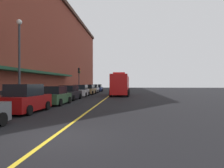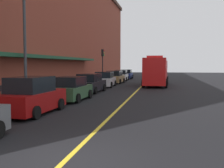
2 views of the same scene
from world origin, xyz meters
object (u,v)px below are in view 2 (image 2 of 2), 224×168
parked_car_1 (33,97)px  parking_meter_1 (102,76)px  parked_car_6 (121,76)px  traffic_light_near (103,59)px  parked_car_3 (90,84)px  parked_car_7 (127,74)px  parking_meter_2 (117,73)px  parked_car_4 (105,80)px  parked_car_5 (115,77)px  parking_meter_0 (111,74)px  parked_car_2 (71,89)px  street_lamp_left (25,34)px  parking_meter_3 (2,94)px  fire_truck (156,72)px

parked_car_1 → parking_meter_1: size_ratio=3.40×
parked_car_1 → parked_car_6: size_ratio=1.05×
parked_car_6 → traffic_light_near: size_ratio=1.00×
parked_car_1 → parked_car_3: parked_car_1 is taller
parked_car_7 → parking_meter_2: 1.94m
parked_car_4 → parked_car_5: 5.89m
parking_meter_2 → parked_car_4: bearing=-85.4°
parking_meter_0 → parked_car_2: bearing=-86.2°
parked_car_2 → parked_car_6: parked_car_2 is taller
parked_car_4 → parking_meter_2: (-1.30, 16.16, 0.27)m
parked_car_7 → street_lamp_left: 32.13m
parking_meter_3 → street_lamp_left: bearing=99.7°
parked_car_6 → street_lamp_left: size_ratio=0.62×
parked_car_1 → parking_meter_2: (-1.30, 33.42, 0.18)m
parked_car_3 → parking_meter_0: (-1.34, 16.64, 0.27)m
parked_car_1 → parking_meter_3: size_ratio=3.40×
parked_car_5 → parked_car_6: size_ratio=1.08×
parking_meter_1 → traffic_light_near: traffic_light_near is taller
parked_car_1 → parked_car_4: bearing=2.1°
parking_meter_2 → traffic_light_near: bearing=-89.7°
parked_car_2 → parking_meter_1: parked_car_2 is taller
parked_car_7 → fire_truck: size_ratio=0.45×
parked_car_1 → parked_car_3: 10.91m
traffic_light_near → parked_car_5: bearing=47.1°
parking_meter_0 → traffic_light_near: size_ratio=0.31×
parked_car_7 → parking_meter_1: (-1.40, -12.91, 0.30)m
parked_car_1 → fire_truck: bearing=-13.6°
parked_car_7 → traffic_light_near: traffic_light_near is taller
parking_meter_0 → street_lamp_left: 24.92m
parked_car_2 → parked_car_5: 17.82m
parked_car_4 → parking_meter_3: parked_car_4 is taller
parked_car_6 → fire_truck: bearing=-149.6°
parking_meter_0 → parking_meter_1: size_ratio=1.00×
parking_meter_0 → traffic_light_near: traffic_light_near is taller
parked_car_3 → parked_car_4: bearing=2.5°
parking_meter_1 → traffic_light_near: size_ratio=0.31×
parked_car_5 → parking_meter_3: (-1.40, -23.81, 0.27)m
traffic_light_near → parking_meter_1: bearing=122.3°
parked_car_1 → fire_truck: 20.91m
parked_car_5 → parked_car_4: bearing=-179.0°
parked_car_5 → parked_car_2: bearing=-177.9°
parking_meter_3 → traffic_light_near: size_ratio=0.31×
parked_car_3 → parking_meter_0: bearing=6.8°
parked_car_1 → parked_car_7: size_ratio=1.06×
parked_car_4 → street_lamp_left: (-1.90, -14.40, 3.61)m
parked_car_5 → parked_car_7: parked_car_5 is taller
parked_car_1 → parked_car_4: (0.00, 17.26, -0.09)m
parked_car_7 → parking_meter_3: bearing=177.2°
parked_car_2 → parked_car_3: size_ratio=0.90×
parking_meter_0 → street_lamp_left: bearing=-91.4°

